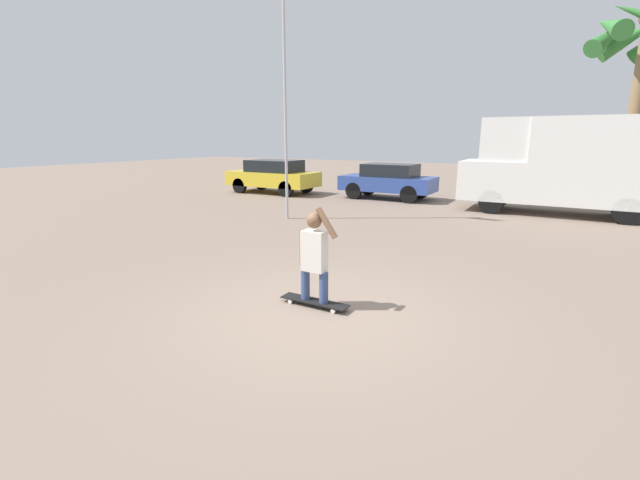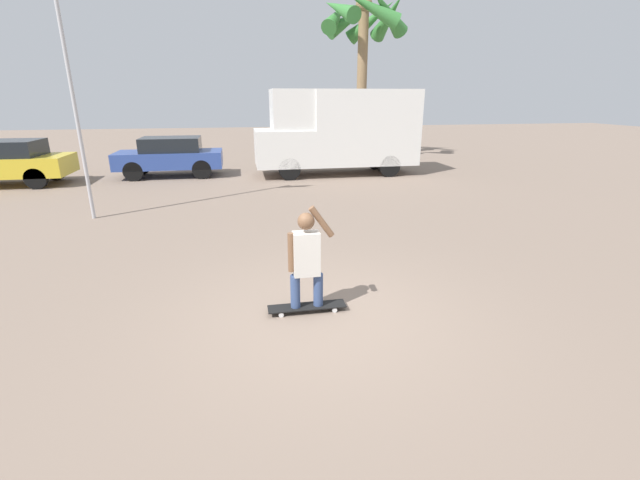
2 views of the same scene
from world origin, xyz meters
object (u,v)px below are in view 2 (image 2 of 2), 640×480
object	(u,v)px
parked_car_blue	(170,156)
camper_van	(340,129)
skateboard	(307,307)
person_skateboarder	(306,256)
parked_car_yellow	(2,162)
flagpole	(66,37)
palm_tree_near_van	(363,24)

from	to	relation	value
parked_car_blue	camper_van	bearing A→B (deg)	-6.12
skateboard	person_skateboarder	world-z (taller)	person_skateboarder
camper_van	person_skateboarder	bearing A→B (deg)	-105.41
skateboard	parked_car_yellow	distance (m)	14.33
skateboard	camper_van	distance (m)	11.83
parked_car_yellow	flagpole	distance (m)	7.61
parked_car_blue	parked_car_yellow	distance (m)	5.55
person_skateboarder	parked_car_yellow	xyz separation A→B (m)	(-8.96, 11.16, -0.04)
parked_car_blue	flagpole	distance (m)	7.02
person_skateboarder	parked_car_blue	bearing A→B (deg)	106.15
camper_van	parked_car_yellow	xyz separation A→B (m)	(-12.07, -0.13, -0.93)
parked_car_blue	flagpole	size ratio (longest dim) A/B	0.52
person_skateboarder	parked_car_yellow	bearing A→B (deg)	128.75
camper_van	parked_car_blue	distance (m)	6.69
parked_car_blue	parked_car_yellow	world-z (taller)	parked_car_yellow
skateboard	camper_van	bearing A→B (deg)	74.60
flagpole	palm_tree_near_van	bearing A→B (deg)	44.49
camper_van	parked_car_blue	bearing A→B (deg)	173.88
parked_car_blue	flagpole	xyz separation A→B (m)	(-1.08, -6.00, 3.48)
parked_car_yellow	parked_car_blue	bearing A→B (deg)	8.67
parked_car_yellow	camper_van	bearing A→B (deg)	0.61
palm_tree_near_van	parked_car_yellow	bearing A→B (deg)	-162.86
skateboard	parked_car_yellow	size ratio (longest dim) A/B	0.26
camper_van	parked_car_blue	world-z (taller)	camper_van
person_skateboarder	skateboard	bearing A→B (deg)	0.00
camper_van	flagpole	size ratio (longest dim) A/B	0.83
person_skateboarder	parked_car_yellow	size ratio (longest dim) A/B	0.35
parked_car_blue	skateboard	bearing A→B (deg)	-73.85
person_skateboarder	flagpole	distance (m)	8.26
person_skateboarder	parked_car_yellow	distance (m)	14.31
palm_tree_near_van	camper_van	bearing A→B (deg)	-115.51
skateboard	flagpole	xyz separation A→B (m)	(-4.56, 6.00, 4.20)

